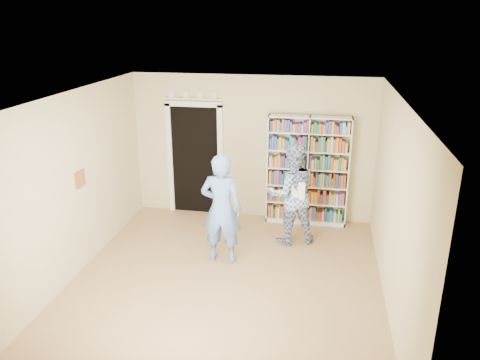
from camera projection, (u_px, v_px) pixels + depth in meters
The scene contains 11 objects.
floor at pixel (225, 282), 6.85m from camera, with size 5.00×5.00×0.00m, color #A67950.
ceiling at pixel (223, 98), 5.95m from camera, with size 5.00×5.00×0.00m, color white.
wall_back at pixel (252, 148), 8.72m from camera, with size 4.50×4.50×0.00m, color beige.
wall_left at pixel (73, 186), 6.78m from camera, with size 5.00×5.00×0.00m, color beige.
wall_right at pixel (395, 208), 6.03m from camera, with size 5.00×5.00×0.00m, color beige.
bookshelf at pixel (308, 170), 8.51m from camera, with size 1.47×0.28×2.03m.
doorway at pixel (195, 154), 8.94m from camera, with size 1.10×0.08×2.43m.
wall_art at pixel (80, 179), 6.94m from camera, with size 0.03×0.25×0.25m, color brown.
man_blue at pixel (221, 209), 7.19m from camera, with size 0.64×0.42×1.76m, color #5D8BCF.
man_plaid at pixel (291, 194), 7.82m from camera, with size 0.85×0.66×1.75m, color #325599.
paper_sheet at pixel (298, 191), 7.52m from camera, with size 0.22×0.01×0.30m, color white.
Camera 1 is at (1.26, -5.83, 3.70)m, focal length 35.00 mm.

